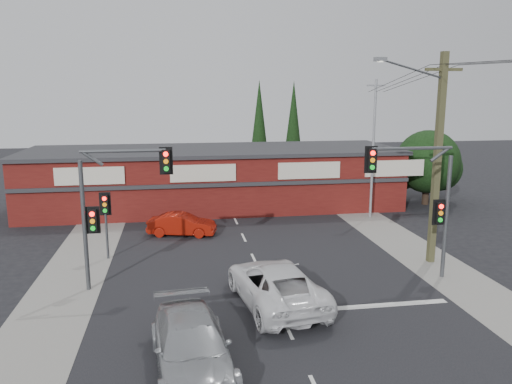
{
  "coord_description": "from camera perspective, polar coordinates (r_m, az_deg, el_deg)",
  "views": [
    {
      "loc": [
        -3.69,
        -18.7,
        8.18
      ],
      "look_at": [
        -0.18,
        3.0,
        3.77
      ],
      "focal_mm": 35.0,
      "sensor_mm": 36.0,
      "label": 1
    }
  ],
  "objects": [
    {
      "name": "shop_building",
      "position": [
        36.3,
        -4.8,
        1.71
      ],
      "size": [
        27.3,
        8.4,
        4.22
      ],
      "color": "#521210",
      "rests_on": "ground"
    },
    {
      "name": "steel_pole",
      "position": [
        33.4,
        13.25,
        5.06
      ],
      "size": [
        1.2,
        0.16,
        9.0
      ],
      "color": "gray",
      "rests_on": "ground"
    },
    {
      "name": "pedestal_signal",
      "position": [
        25.61,
        -16.83,
        -2.19
      ],
      "size": [
        0.55,
        0.27,
        3.38
      ],
      "color": "#47494C",
      "rests_on": "ground"
    },
    {
      "name": "silver_suv",
      "position": [
        15.57,
        -7.38,
        -17.1
      ],
      "size": [
        2.71,
        5.63,
        1.58
      ],
      "primitive_type": "imported",
      "rotation": [
        0.0,
        0.0,
        0.09
      ],
      "color": "#A6A9AC",
      "rests_on": "ground"
    },
    {
      "name": "conifer_near",
      "position": [
        43.39,
        0.37,
        7.77
      ],
      "size": [
        1.8,
        1.8,
        9.25
      ],
      "color": "#2D2116",
      "rests_on": "ground"
    },
    {
      "name": "verge_right",
      "position": [
        27.88,
        17.32,
        -6.24
      ],
      "size": [
        3.0,
        70.0,
        0.02
      ],
      "primitive_type": "cube",
      "color": "gray",
      "rests_on": "ground"
    },
    {
      "name": "white_suv",
      "position": [
        19.8,
        2.27,
        -10.47
      ],
      "size": [
        3.55,
        6.3,
        1.66
      ],
      "primitive_type": "imported",
      "rotation": [
        0.0,
        0.0,
        3.28
      ],
      "color": "white",
      "rests_on": "ground"
    },
    {
      "name": "traffic_mast_right",
      "position": [
        22.75,
        18.64,
        0.01
      ],
      "size": [
        3.96,
        0.27,
        5.97
      ],
      "color": "#47494C",
      "rests_on": "ground"
    },
    {
      "name": "red_sedan",
      "position": [
        29.33,
        -8.47,
        -3.68
      ],
      "size": [
        4.11,
        2.21,
        1.29
      ],
      "primitive_type": "imported",
      "rotation": [
        0.0,
        0.0,
        1.34
      ],
      "color": "#9B1609",
      "rests_on": "ground"
    },
    {
      "name": "ground",
      "position": [
        20.74,
        1.86,
        -11.9
      ],
      "size": [
        120.0,
        120.0,
        0.0
      ],
      "primitive_type": "plane",
      "color": "black",
      "rests_on": "ground"
    },
    {
      "name": "conifer_far",
      "position": [
        46.04,
        4.3,
        7.94
      ],
      "size": [
        1.8,
        1.8,
        9.25
      ],
      "color": "#2D2116",
      "rests_on": "ground"
    },
    {
      "name": "traffic_mast_left",
      "position": [
        21.31,
        -16.37,
        -0.64
      ],
      "size": [
        3.77,
        0.27,
        5.97
      ],
      "color": "#47494C",
      "rests_on": "ground"
    },
    {
      "name": "verge_left",
      "position": [
        25.53,
        -19.73,
        -8.02
      ],
      "size": [
        3.0,
        70.0,
        0.02
      ],
      "primitive_type": "cube",
      "color": "gray",
      "rests_on": "ground"
    },
    {
      "name": "utility_pole",
      "position": [
        24.97,
        19.81,
        4.26
      ],
      "size": [
        4.38,
        0.59,
        10.0
      ],
      "color": "#4D4A2B",
      "rests_on": "ground"
    },
    {
      "name": "lane_dashes",
      "position": [
        18.22,
        3.62,
        -15.31
      ],
      "size": [
        0.12,
        31.93,
        0.01
      ],
      "color": "silver",
      "rests_on": "ground"
    },
    {
      "name": "road_strip",
      "position": [
        25.34,
        -0.32,
        -7.49
      ],
      "size": [
        14.0,
        70.0,
        0.01
      ],
      "primitive_type": "cube",
      "color": "black",
      "rests_on": "ground"
    },
    {
      "name": "tree_cluster",
      "position": [
        39.13,
        18.96,
        2.96
      ],
      "size": [
        5.9,
        5.1,
        5.5
      ],
      "color": "#2D2116",
      "rests_on": "ground"
    },
    {
      "name": "stop_line",
      "position": [
        20.35,
        12.66,
        -12.61
      ],
      "size": [
        6.5,
        0.35,
        0.01
      ],
      "primitive_type": "cube",
      "color": "silver",
      "rests_on": "ground"
    }
  ]
}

